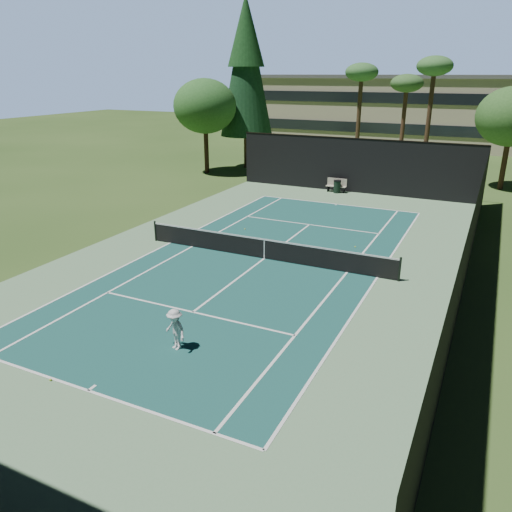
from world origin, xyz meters
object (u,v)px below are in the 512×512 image
Objects in this scene: park_bench at (337,185)px; trash_bin at (337,187)px; tennis_ball_a at (51,380)px; tennis_ball_d at (186,229)px; player at (175,329)px; tennis_ball_c at (355,247)px; tennis_net at (264,248)px; tennis_ball_b at (245,229)px.

trash_bin is at bearing -65.34° from park_bench.
park_bench is at bearing 89.62° from tennis_ball_a.
park_bench reaches higher than trash_bin.
tennis_ball_d is at bearing -110.72° from park_bench.
tennis_ball_c is (2.61, 12.42, -0.67)m from player.
tennis_ball_b is at bearing 127.76° from tennis_net.
tennis_net is at bearing -22.28° from tennis_ball_d.
trash_bin is at bearing 93.88° from tennis_net.
tennis_ball_b is at bearing -99.89° from trash_bin.
tennis_net is 8.60× the size of park_bench.
player is 13.36m from tennis_ball_b.
tennis_ball_d is at bearing -155.78° from tennis_ball_b.
tennis_ball_c is 12.89m from park_bench.
tennis_net is 6.62m from tennis_ball_d.
park_bench reaches higher than tennis_ball_c.
trash_bin reaches higher than tennis_ball_a.
tennis_ball_d is (-3.09, -1.39, -0.00)m from tennis_ball_b.
trash_bin is (0.32, 27.24, 0.44)m from tennis_ball_a.
tennis_ball_a is at bearing -90.38° from park_bench.
park_bench is (-1.17, 15.55, -0.01)m from tennis_net.
park_bench is 1.59× the size of trash_bin.
tennis_ball_c reaches higher than tennis_ball_d.
tennis_ball_d is (-4.75, 14.48, -0.00)m from tennis_ball_a.
tennis_ball_b is at bearing 24.22° from tennis_ball_d.
tennis_ball_c is at bearing -2.92° from tennis_ball_b.
tennis_net is 12.06m from tennis_ball_a.
park_bench reaches higher than tennis_ball_a.
trash_bin reaches higher than tennis_ball_d.
tennis_ball_a is at bearing -105.97° from player.
tennis_ball_c is 0.08× the size of trash_bin.
tennis_ball_a is 15.95m from tennis_ball_b.
tennis_ball_d is at bearing -173.74° from tennis_ball_c.
tennis_net is 191.78× the size of tennis_ball_d.
tennis_ball_c is at bearing 45.21° from tennis_net.
tennis_ball_b is at bearing 127.38° from player.
tennis_ball_a is 0.08× the size of trash_bin.
player is 13.38m from tennis_ball_d.
tennis_ball_b is 0.08× the size of trash_bin.
tennis_ball_a is (-1.35, -11.97, -0.52)m from tennis_net.
player is at bearing -85.10° from park_bench.
tennis_net is at bearing 83.56° from tennis_ball_a.
player is 18.11× the size of tennis_ball_c.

